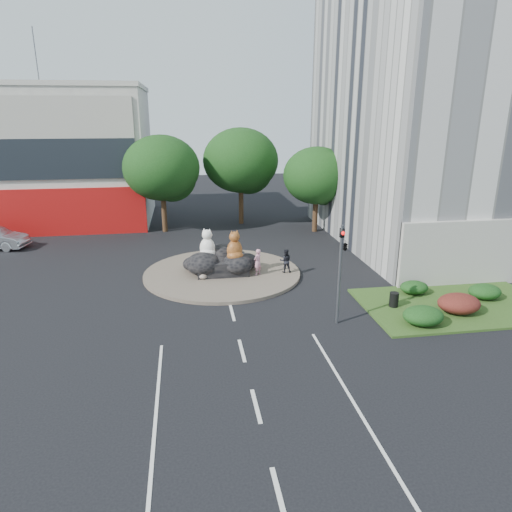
# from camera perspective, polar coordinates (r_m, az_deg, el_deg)

# --- Properties ---
(ground) EXTENTS (120.00, 120.00, 0.00)m
(ground) POSITION_cam_1_polar(r_m,az_deg,el_deg) (20.42, -1.78, -11.74)
(ground) COLOR black
(ground) RESTS_ON ground
(roundabout_island) EXTENTS (10.00, 10.00, 0.20)m
(roundabout_island) POSITION_cam_1_polar(r_m,az_deg,el_deg) (29.48, -4.24, -2.13)
(roundabout_island) COLOR brown
(roundabout_island) RESTS_ON ground
(rock_plinth) EXTENTS (3.20, 2.60, 0.90)m
(rock_plinth) POSITION_cam_1_polar(r_m,az_deg,el_deg) (29.30, -4.26, -1.12)
(rock_plinth) COLOR black
(rock_plinth) RESTS_ON roundabout_island
(shophouse_block) EXTENTS (25.20, 12.30, 17.40)m
(shophouse_block) POSITION_cam_1_polar(r_m,az_deg,el_deg) (48.43, -28.58, 10.92)
(shophouse_block) COLOR beige
(shophouse_block) RESTS_ON ground
(office_tower) EXTENTS (20.00, 20.00, 35.00)m
(office_tower) POSITION_cam_1_polar(r_m,az_deg,el_deg) (41.03, 26.92, 26.35)
(office_tower) COLOR silver
(office_tower) RESTS_ON ground
(grass_verge) EXTENTS (10.00, 6.00, 0.12)m
(grass_verge) POSITION_cam_1_polar(r_m,az_deg,el_deg) (26.96, 23.66, -5.64)
(grass_verge) COLOR #264416
(grass_verge) RESTS_ON ground
(tree_left) EXTENTS (6.46, 6.46, 8.27)m
(tree_left) POSITION_cam_1_polar(r_m,az_deg,el_deg) (40.08, -11.61, 10.36)
(tree_left) COLOR #382314
(tree_left) RESTS_ON ground
(tree_mid) EXTENTS (6.84, 6.84, 8.76)m
(tree_mid) POSITION_cam_1_polar(r_m,az_deg,el_deg) (42.32, -1.84, 11.48)
(tree_mid) COLOR #382314
(tree_mid) RESTS_ON ground
(tree_right) EXTENTS (5.70, 5.70, 7.30)m
(tree_right) POSITION_cam_1_polar(r_m,az_deg,el_deg) (39.75, 7.65, 9.60)
(tree_right) COLOR #382314
(tree_right) RESTS_ON ground
(hedge_near_green) EXTENTS (2.00, 1.60, 0.90)m
(hedge_near_green) POSITION_cam_1_polar(r_m,az_deg,el_deg) (23.71, 20.17, -7.01)
(hedge_near_green) COLOR #133410
(hedge_near_green) RESTS_ON grass_verge
(hedge_red) EXTENTS (2.20, 1.76, 0.99)m
(hedge_red) POSITION_cam_1_polar(r_m,az_deg,el_deg) (25.73, 24.03, -5.44)
(hedge_red) COLOR #471313
(hedge_red) RESTS_ON grass_verge
(hedge_mid_green) EXTENTS (1.80, 1.44, 0.81)m
(hedge_mid_green) POSITION_cam_1_polar(r_m,az_deg,el_deg) (28.28, 26.68, -3.98)
(hedge_mid_green) COLOR #133410
(hedge_mid_green) RESTS_ON grass_verge
(hedge_back_green) EXTENTS (1.60, 1.28, 0.72)m
(hedge_back_green) POSITION_cam_1_polar(r_m,az_deg,el_deg) (27.50, 19.16, -3.72)
(hedge_back_green) COLOR #133410
(hedge_back_green) RESTS_ON grass_verge
(traffic_light) EXTENTS (0.44, 1.24, 5.00)m
(traffic_light) POSITION_cam_1_polar(r_m,az_deg,el_deg) (21.93, 10.79, 0.33)
(traffic_light) COLOR #595B60
(traffic_light) RESTS_ON ground
(street_lamp) EXTENTS (2.34, 0.22, 8.06)m
(street_lamp) POSITION_cam_1_polar(r_m,az_deg,el_deg) (30.23, 21.04, 5.99)
(street_lamp) COLOR #595B60
(street_lamp) RESTS_ON ground
(cat_white) EXTENTS (1.49, 1.42, 1.93)m
(cat_white) POSITION_cam_1_polar(r_m,az_deg,el_deg) (29.14, -6.11, 1.63)
(cat_white) COLOR white
(cat_white) RESTS_ON rock_plinth
(cat_tabby) EXTENTS (1.48, 1.40, 1.94)m
(cat_tabby) POSITION_cam_1_polar(r_m,az_deg,el_deg) (28.48, -2.70, 1.35)
(cat_tabby) COLOR #C28228
(cat_tabby) RESTS_ON rock_plinth
(kitten_calico) EXTENTS (0.75, 0.71, 0.98)m
(kitten_calico) POSITION_cam_1_polar(r_m,az_deg,el_deg) (28.17, -6.67, -1.88)
(kitten_calico) COLOR silver
(kitten_calico) RESTS_ON roundabout_island
(kitten_white) EXTENTS (0.65, 0.61, 0.86)m
(kitten_white) POSITION_cam_1_polar(r_m,az_deg,el_deg) (28.87, -1.57, -1.41)
(kitten_white) COLOR white
(kitten_white) RESTS_ON roundabout_island
(pedestrian_pink) EXTENTS (0.72, 0.71, 1.68)m
(pedestrian_pink) POSITION_cam_1_polar(r_m,az_deg,el_deg) (28.55, 0.20, -0.75)
(pedestrian_pink) COLOR pink
(pedestrian_pink) RESTS_ON roundabout_island
(pedestrian_dark) EXTENTS (0.81, 0.67, 1.53)m
(pedestrian_dark) POSITION_cam_1_polar(r_m,az_deg,el_deg) (29.08, 3.72, -0.59)
(pedestrian_dark) COLOR black
(pedestrian_dark) RESTS_ON roundabout_island
(litter_bin) EXTENTS (0.62, 0.62, 0.78)m
(litter_bin) POSITION_cam_1_polar(r_m,az_deg,el_deg) (25.35, 16.86, -5.23)
(litter_bin) COLOR black
(litter_bin) RESTS_ON grass_verge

